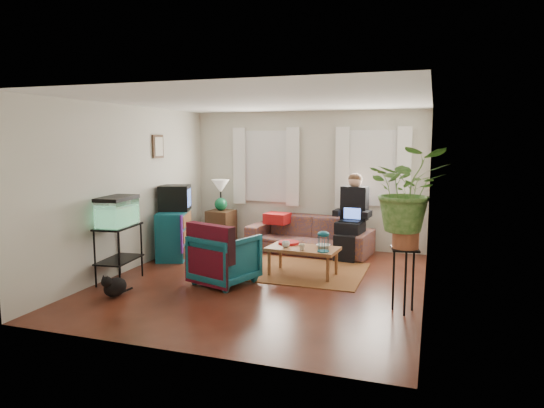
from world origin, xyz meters
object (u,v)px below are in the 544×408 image
(side_table, at_px, (221,227))
(plant_stand, at_px, (404,280))
(dresser, at_px, (174,234))
(coffee_table, at_px, (303,261))
(armchair, at_px, (225,256))
(sofa, at_px, (309,229))
(aquarium_stand, at_px, (119,254))

(side_table, distance_m, plant_stand, 4.62)
(dresser, xyz_separation_m, coffee_table, (2.45, -0.40, -0.19))
(armchair, bearing_deg, sofa, -87.47)
(side_table, bearing_deg, plant_stand, -37.40)
(coffee_table, xyz_separation_m, plant_stand, (1.56, -1.15, 0.17))
(side_table, relative_size, plant_stand, 0.86)
(sofa, height_order, dresser, sofa)
(sofa, relative_size, dresser, 2.45)
(sofa, height_order, side_table, sofa)
(aquarium_stand, relative_size, armchair, 1.03)
(dresser, distance_m, armchair, 1.87)
(sofa, xyz_separation_m, dresser, (-2.16, -1.15, -0.03))
(plant_stand, bearing_deg, coffee_table, 143.61)
(coffee_table, relative_size, plant_stand, 1.35)
(side_table, xyz_separation_m, dresser, (-0.34, -1.26, 0.08))
(sofa, xyz_separation_m, aquarium_stand, (-2.17, -2.71, -0.03))
(armchair, relative_size, coffee_table, 0.76)
(sofa, distance_m, plant_stand, 3.27)
(aquarium_stand, relative_size, plant_stand, 1.05)
(plant_stand, bearing_deg, dresser, 158.92)
(dresser, relative_size, plant_stand, 1.17)
(dresser, bearing_deg, aquarium_stand, -109.37)
(sofa, height_order, armchair, sofa)
(dresser, relative_size, aquarium_stand, 1.11)
(side_table, bearing_deg, coffee_table, -38.13)
(aquarium_stand, bearing_deg, side_table, 76.76)
(coffee_table, bearing_deg, dresser, 175.95)
(side_table, height_order, dresser, dresser)
(dresser, bearing_deg, side_table, 55.90)
(armchair, bearing_deg, dresser, -18.40)
(sofa, bearing_deg, armchair, -99.04)
(sofa, bearing_deg, aquarium_stand, -121.33)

